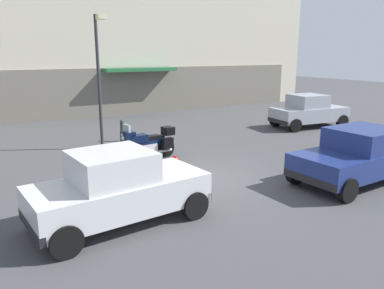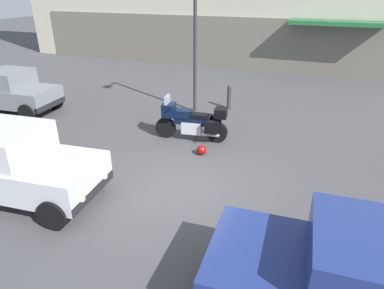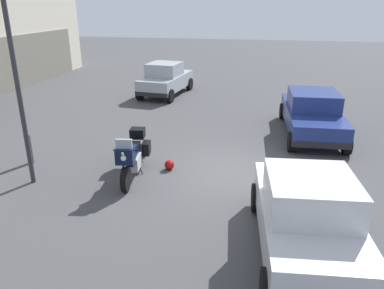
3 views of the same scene
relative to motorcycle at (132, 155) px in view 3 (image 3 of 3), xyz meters
name	(u,v)px [view 3 (image 3 of 3)]	position (x,y,z in m)	size (l,w,h in m)	color
ground_plane	(230,173)	(0.72, -2.57, -0.62)	(80.00, 80.00, 0.00)	#424244
motorcycle	(132,155)	(0.00, 0.00, 0.00)	(2.26, 0.90, 1.36)	black
helmet	(169,165)	(0.62, -0.86, -0.48)	(0.28, 0.28, 0.28)	#990C0C
car_hatchback_near	(306,215)	(-2.55, -4.30, 0.19)	(3.99, 2.12, 1.64)	silver
car_sedan_far	(312,113)	(4.58, -5.07, 0.16)	(4.64, 2.11, 1.56)	navy
car_wagon_end	(166,79)	(9.48, 1.62, 0.19)	(4.00, 2.18, 1.64)	#9EA3AD
streetlamp_curbside	(20,67)	(-0.86, 2.34, 2.42)	(0.28, 0.94, 5.03)	#2D2D33
bollard_curbside	(29,148)	(0.26, 3.27, -0.13)	(0.16, 0.16, 0.93)	#333338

